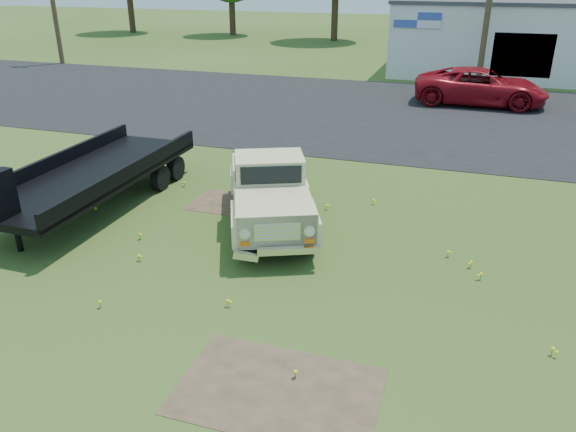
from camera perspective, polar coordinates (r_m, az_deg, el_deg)
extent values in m
plane|color=#374F19|center=(11.50, -3.26, -6.33)|extent=(140.00, 140.00, 0.00)
cube|color=black|center=(25.18, 9.25, 10.37)|extent=(90.00, 14.00, 0.02)
cube|color=#483826|center=(8.78, -1.02, -17.33)|extent=(3.00, 2.00, 0.01)
cube|color=#483826|center=(15.09, -5.60, 1.28)|extent=(2.20, 1.60, 0.01)
cube|color=silver|center=(36.50, 22.48, 16.31)|extent=(14.00, 8.00, 4.00)
cube|color=#3F3F44|center=(36.34, 23.01, 19.48)|extent=(14.20, 8.20, 0.20)
cube|color=black|center=(32.63, 22.70, 14.83)|extent=(3.00, 0.10, 2.20)
cube|color=white|center=(32.44, 13.01, 18.83)|extent=(2.50, 0.08, 0.80)
cylinder|color=#3D2B1B|center=(58.67, -15.64, 19.26)|extent=(0.56, 0.56, 3.60)
cylinder|color=#3D2B1B|center=(54.86, -5.67, 19.51)|extent=(0.56, 0.56, 3.24)
cylinder|color=#3D2B1B|center=(50.25, 4.77, 19.55)|extent=(0.56, 0.56, 3.96)
cylinder|color=#3D2B1B|center=(49.91, 16.90, 18.54)|extent=(0.56, 0.56, 3.78)
imported|color=maroon|center=(27.57, 18.98, 12.30)|extent=(5.82, 2.69, 1.62)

